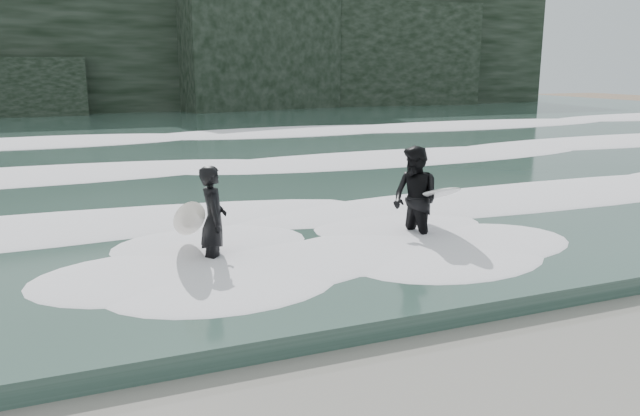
% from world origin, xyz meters
% --- Properties ---
extents(sea, '(90.00, 52.00, 0.30)m').
position_xyz_m(sea, '(0.00, 29.00, 0.15)').
color(sea, '#304940').
rests_on(sea, ground).
extents(headland, '(70.00, 9.00, 10.00)m').
position_xyz_m(headland, '(0.00, 46.00, 5.00)').
color(headland, black).
rests_on(headland, ground).
extents(foam_near, '(60.00, 3.20, 0.20)m').
position_xyz_m(foam_near, '(0.00, 9.00, 0.40)').
color(foam_near, white).
rests_on(foam_near, sea).
extents(foam_mid, '(60.00, 4.00, 0.24)m').
position_xyz_m(foam_mid, '(0.00, 16.00, 0.42)').
color(foam_mid, white).
rests_on(foam_mid, sea).
extents(foam_far, '(60.00, 4.80, 0.30)m').
position_xyz_m(foam_far, '(0.00, 25.00, 0.45)').
color(foam_far, white).
rests_on(foam_far, sea).
extents(surfer_left, '(1.02, 1.78, 1.87)m').
position_xyz_m(surfer_left, '(-2.35, 6.53, 0.94)').
color(surfer_left, black).
rests_on(surfer_left, ground).
extents(surfer_right, '(1.44, 2.27, 2.02)m').
position_xyz_m(surfer_right, '(1.56, 6.38, 1.02)').
color(surfer_right, black).
rests_on(surfer_right, ground).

